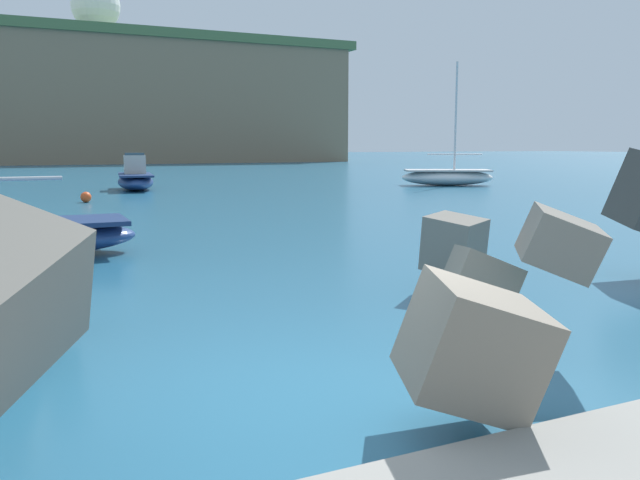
# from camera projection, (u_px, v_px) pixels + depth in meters

# --- Properties ---
(ground_plane) EXTENTS (400.00, 400.00, 0.00)m
(ground_plane) POSITION_uv_depth(u_px,v_px,m) (321.00, 394.00, 6.25)
(ground_plane) COLOR #235B7A
(breakwater_jetty) EXTENTS (30.52, 6.88, 2.80)m
(breakwater_jetty) POSITION_uv_depth(u_px,v_px,m) (171.00, 260.00, 6.39)
(breakwater_jetty) COLOR #4C4944
(breakwater_jetty) RESTS_ON ground
(boat_near_centre) EXTENTS (5.35, 2.07, 5.60)m
(boat_near_centre) POSITION_uv_depth(u_px,v_px,m) (3.00, 238.00, 13.58)
(boat_near_centre) COLOR navy
(boat_near_centre) RESTS_ON ground
(boat_mid_centre) EXTENTS (5.74, 4.35, 7.09)m
(boat_mid_centre) POSITION_uv_depth(u_px,v_px,m) (447.00, 177.00, 38.53)
(boat_mid_centre) COLOR white
(boat_mid_centre) RESTS_ON ground
(boat_far_left) EXTENTS (2.46, 5.25, 1.95)m
(boat_far_left) POSITION_uv_depth(u_px,v_px,m) (135.00, 178.00, 34.76)
(boat_far_left) COLOR navy
(boat_far_left) RESTS_ON ground
(mooring_buoy_inner) EXTENTS (0.44, 0.44, 0.44)m
(mooring_buoy_inner) POSITION_uv_depth(u_px,v_px,m) (86.00, 197.00, 27.15)
(mooring_buoy_inner) COLOR #E54C1E
(mooring_buoy_inner) RESTS_ON ground
(radar_dome) EXTENTS (7.14, 7.14, 9.42)m
(radar_dome) POSITION_uv_depth(u_px,v_px,m) (96.00, 11.00, 97.52)
(radar_dome) COLOR silver
(radar_dome) RESTS_ON headland_bluff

